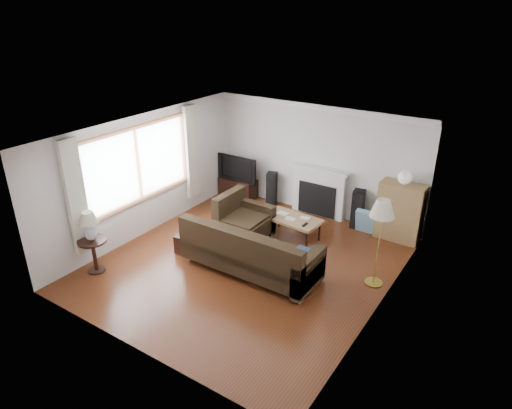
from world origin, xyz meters
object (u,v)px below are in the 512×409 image
Objects in this scene: floor_lamp at (378,243)px; side_table at (94,256)px; bookshelf at (400,212)px; sectional_sofa at (251,249)px; coffee_table at (292,227)px; tv_stand at (238,187)px.

side_table is at bearing -151.25° from floor_lamp.
bookshelf is at bearing 95.68° from floor_lamp.
side_table is (-2.34, -1.55, -0.12)m from sectional_sofa.
coffee_table is at bearing -147.75° from bookshelf.
side_table reaches higher than tv_stand.
sectional_sofa is (-1.84, -2.68, -0.16)m from bookshelf.
side_table is (-4.36, -2.39, -0.48)m from floor_lamp.
side_table is (-4.18, -4.23, -0.29)m from bookshelf.
sectional_sofa is at bearing -124.42° from bookshelf.
tv_stand is 3.45m from sectional_sofa.
floor_lamp reaches higher than tv_stand.
tv_stand is 4.23m from side_table.
bookshelf is 1.04× the size of coffee_table.
sectional_sofa reaches higher than side_table.
tv_stand is at bearing 156.44° from floor_lamp.
tv_stand is 2.46m from coffee_table.
coffee_table is at bearing 89.81° from sectional_sofa.
bookshelf is 0.76× the size of floor_lamp.
tv_stand is at bearing 129.20° from sectional_sofa.
bookshelf is (4.01, 0.01, 0.37)m from tv_stand.
side_table is (-0.16, -4.22, 0.09)m from tv_stand.
tv_stand reaches higher than coffee_table.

